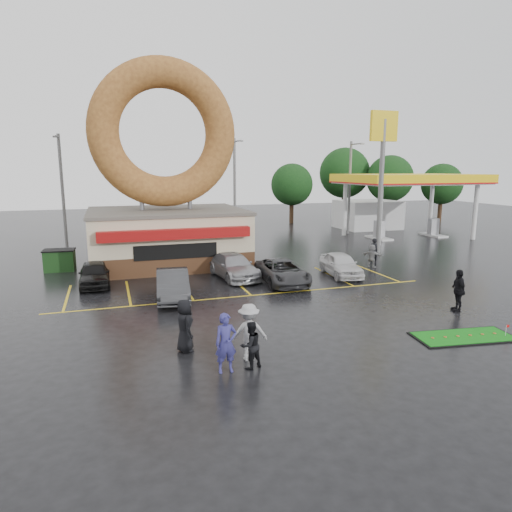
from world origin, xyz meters
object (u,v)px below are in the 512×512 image
object	(u,v)px
person_blue	(226,343)
person_cameraman	(458,290)
gas_station	(390,196)
car_black	(94,274)
streetlight_left	(62,190)
car_silver	(234,266)
putting_green	(464,337)
car_grey	(282,272)
shell_sign	(382,155)
donut_shop	(166,198)
streetlight_mid	(235,187)
streetlight_right	(350,185)
car_white	(341,264)
car_dgrey	(173,285)
dumpster	(60,261)

from	to	relation	value
person_blue	person_cameraman	size ratio (longest dim) A/B	1.00
gas_station	car_black	distance (m)	30.72
streetlight_left	car_silver	bearing A→B (deg)	-50.78
putting_green	car_grey	bearing A→B (deg)	109.70
car_black	putting_green	size ratio (longest dim) A/B	0.98
shell_sign	car_grey	size ratio (longest dim) A/B	2.19
donut_shop	shell_sign	xyz separation A→B (m)	(16.00, -0.97, 2.91)
shell_sign	streetlight_mid	bearing A→B (deg)	135.27
gas_station	person_cameraman	distance (m)	25.89
streetlight_right	car_grey	world-z (taller)	streetlight_right
streetlight_left	car_grey	distance (m)	19.62
gas_station	car_black	xyz separation A→B (m)	(-27.69, -12.94, -3.02)
streetlight_right	person_cameraman	xyz separation A→B (m)	(-7.78, -23.87, -3.81)
donut_shop	streetlight_left	world-z (taller)	donut_shop
car_white	person_blue	bearing A→B (deg)	-125.36
gas_station	car_dgrey	distance (m)	29.46
streetlight_mid	car_silver	bearing A→B (deg)	-105.89
streetlight_right	streetlight_mid	bearing A→B (deg)	-175.24
car_white	shell_sign	bearing A→B (deg)	50.34
person_blue	putting_green	size ratio (longest dim) A/B	0.48
car_black	car_grey	world-z (taller)	car_black
donut_shop	dumpster	size ratio (longest dim) A/B	7.50
car_silver	car_grey	bearing A→B (deg)	-49.65
person_blue	car_grey	bearing A→B (deg)	59.69
person_blue	putting_green	bearing A→B (deg)	0.21
car_black	person_cameraman	size ratio (longest dim) A/B	2.05
gas_station	car_silver	distance (m)	24.17
car_black	streetlight_mid	bearing A→B (deg)	47.24
car_white	streetlight_mid	bearing A→B (deg)	106.69
car_grey	car_white	xyz separation A→B (m)	(4.05, 0.60, 0.04)
car_black	dumpster	bearing A→B (deg)	114.46
donut_shop	streetlight_mid	size ratio (longest dim) A/B	1.50
gas_station	person_blue	bearing A→B (deg)	-132.24
streetlight_left	car_dgrey	world-z (taller)	streetlight_left
person_blue	dumpster	xyz separation A→B (m)	(-6.43, 17.56, -0.32)
car_silver	dumpster	bearing A→B (deg)	146.28
car_grey	car_white	bearing A→B (deg)	11.48
streetlight_left	car_dgrey	distance (m)	17.52
car_dgrey	car_white	distance (m)	10.58
streetlight_mid	car_black	world-z (taller)	streetlight_mid
streetlight_right	car_dgrey	size ratio (longest dim) A/B	2.03
streetlight_right	person_blue	size ratio (longest dim) A/B	4.62
donut_shop	car_grey	size ratio (longest dim) A/B	2.79
shell_sign	car_grey	world-z (taller)	shell_sign
streetlight_right	dumpster	xyz separation A→B (m)	(-25.88, -9.24, -4.13)
streetlight_left	dumpster	xyz separation A→B (m)	(0.12, -7.24, -4.13)
gas_station	person_cameraman	world-z (taller)	gas_station
shell_sign	car_black	distance (m)	22.12
streetlight_mid	person_cameraman	distance (m)	23.57
car_white	putting_green	xyz separation A→B (m)	(-0.43, -10.71, -0.68)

